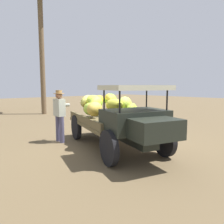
{
  "coord_description": "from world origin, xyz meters",
  "views": [
    {
      "loc": [
        5.08,
        -4.58,
        1.84
      ],
      "look_at": [
        0.13,
        -0.3,
        1.05
      ],
      "focal_mm": 34.29,
      "sensor_mm": 36.0,
      "label": 1
    }
  ],
  "objects": [
    {
      "name": "farmer",
      "position": [
        -1.3,
        -1.33,
        0.98
      ],
      "size": [
        0.53,
        0.46,
        1.71
      ],
      "rotation": [
        0.0,
        0.0,
        1.59
      ],
      "color": "#4F4C6C",
      "rests_on": "ground"
    },
    {
      "name": "truck",
      "position": [
        0.39,
        -0.38,
        0.97
      ],
      "size": [
        4.66,
        2.72,
        1.86
      ],
      "rotation": [
        0.0,
        0.0,
        -0.28
      ],
      "color": "black",
      "rests_on": "ground"
    },
    {
      "name": "ground_plane",
      "position": [
        0.0,
        0.0,
        0.0
      ],
      "size": [
        60.0,
        60.0,
        0.0
      ],
      "primitive_type": "plane",
      "color": "brown"
    }
  ]
}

